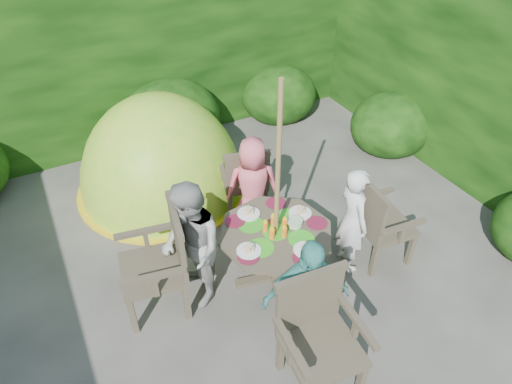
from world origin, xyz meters
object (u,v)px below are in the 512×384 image
garden_chair_right (378,221)px  child_back (253,187)px  patio_table (276,239)px  child_left (192,247)px  garden_chair_back (245,179)px  dome_tent (165,186)px  child_right (352,220)px  child_front (306,299)px  parasol_pole (277,195)px  garden_chair_left (161,261)px  garden_chair_front (317,334)px

garden_chair_right → child_back: child_back is taller
patio_table → child_left: 0.81m
garden_chair_back → dome_tent: (-0.71, 0.93, -0.48)m
patio_table → child_right: 0.80m
patio_table → child_back: size_ratio=1.12×
child_right → child_back: bearing=41.3°
patio_table → garden_chair_back: garden_chair_back is taller
child_front → dome_tent: 2.88m
child_left → child_right: bearing=82.6°
parasol_pole → garden_chair_back: parasol_pole is taller
garden_chair_right → child_back: bearing=47.7°
garden_chair_left → dome_tent: bearing=171.9°
garden_chair_right → child_front: child_front is taller
garden_chair_left → garden_chair_front: garden_chair_left is taller
parasol_pole → child_back: size_ratio=1.85×
garden_chair_front → child_back: child_back is taller
child_back → garden_chair_front: bearing=99.2°
garden_chair_left → child_right: size_ratio=0.88×
patio_table → child_front: 0.80m
garden_chair_right → garden_chair_back: size_ratio=1.07×
patio_table → dome_tent: (-0.50, 2.00, -0.55)m
garden_chair_left → garden_chair_back: bearing=133.4°
parasol_pole → patio_table: bearing=1.1°
parasol_pole → garden_chair_front: (-0.23, -1.06, -0.55)m
garden_chair_left → dome_tent: size_ratio=0.43×
parasol_pole → garden_chair_right: (1.07, -0.23, -0.58)m
patio_table → child_left: bearing=168.3°
patio_table → parasol_pole: bearing=-178.9°
child_right → child_back: child_right is taller
garden_chair_back → child_right: size_ratio=0.75×
garden_chair_right → garden_chair_left: (-2.13, 0.46, 0.05)m
garden_chair_back → child_front: child_front is taller
garden_chair_right → garden_chair_left: bearing=83.9°
parasol_pole → garden_chair_front: 1.22m
patio_table → dome_tent: bearing=103.9°
child_back → child_front: 1.60m
garden_chair_left → child_front: (0.90, -1.01, 0.06)m
child_right → child_front: (-0.95, -0.62, 0.03)m
child_right → dome_tent: (-1.27, 2.17, -0.60)m
child_right → dome_tent: size_ratio=0.48×
garden_chair_left → garden_chair_front: (0.83, -1.29, -0.02)m
child_left → child_front: bearing=37.6°
parasol_pole → child_right: parasol_pole is taller
garden_chair_right → child_front: bearing=120.1°
parasol_pole → child_front: bearing=-101.7°
garden_chair_right → child_right: (-0.29, 0.07, 0.08)m
garden_chair_front → dome_tent: (-0.26, 3.07, -0.55)m
garden_chair_right → dome_tent: size_ratio=0.39×
child_right → garden_chair_back: bearing=32.5°
garden_chair_left → child_back: child_back is taller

